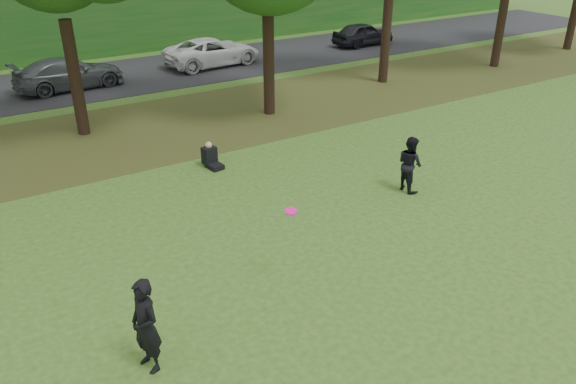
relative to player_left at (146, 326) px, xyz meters
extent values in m
plane|color=#2C5119|center=(4.95, -1.14, -0.93)|extent=(120.00, 120.00, 0.00)
cube|color=#4A3C1A|center=(4.95, 11.86, -0.92)|extent=(60.00, 7.00, 0.01)
cube|color=black|center=(4.95, 19.86, -0.92)|extent=(70.00, 7.00, 0.02)
cube|color=#164F1A|center=(4.95, 25.86, 1.57)|extent=(70.00, 3.00, 5.00)
imported|color=black|center=(0.00, 0.00, 0.00)|extent=(0.60, 0.77, 1.85)
imported|color=black|center=(8.92, 2.97, -0.10)|extent=(0.68, 0.84, 1.66)
imported|color=#474B4F|center=(2.89, 19.04, -0.20)|extent=(5.04, 2.44, 1.41)
imported|color=silver|center=(10.35, 19.55, -0.19)|extent=(5.31, 2.80, 1.42)
imported|color=black|center=(20.24, 19.28, -0.23)|extent=(4.04, 1.80, 1.35)
cylinder|color=#F4148F|center=(3.55, 0.89, 0.85)|extent=(0.31, 0.31, 0.08)
cube|color=black|center=(4.71, 7.35, -0.85)|extent=(0.48, 0.61, 0.16)
cube|color=black|center=(4.67, 7.63, -0.57)|extent=(0.47, 0.40, 0.56)
sphere|color=tan|center=(4.67, 7.63, -0.21)|extent=(0.22, 0.22, 0.22)
cylinder|color=black|center=(1.95, 12.76, 1.13)|extent=(0.44, 0.44, 4.12)
cylinder|color=black|center=(8.95, 11.16, 1.38)|extent=(0.44, 0.44, 4.62)
cylinder|color=black|center=(15.95, 12.36, 1.30)|extent=(0.44, 0.44, 4.45)
cylinder|color=black|center=(22.95, 11.56, 1.66)|extent=(0.44, 0.44, 5.17)
cylinder|color=black|center=(29.95, 12.06, 1.15)|extent=(0.44, 0.44, 4.16)
camera|label=1|loc=(-1.93, -7.83, 6.48)|focal=35.00mm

